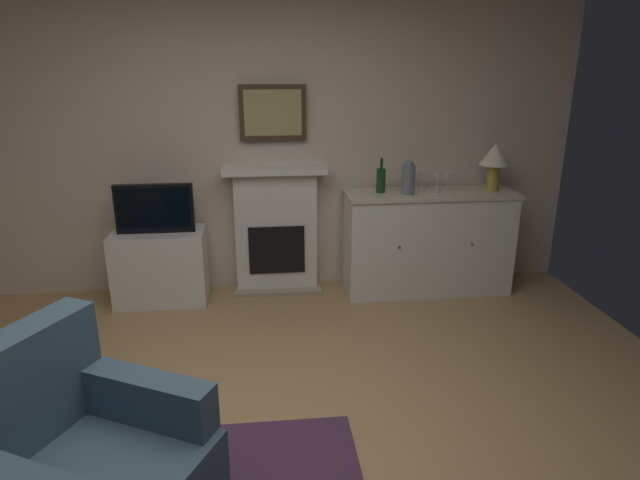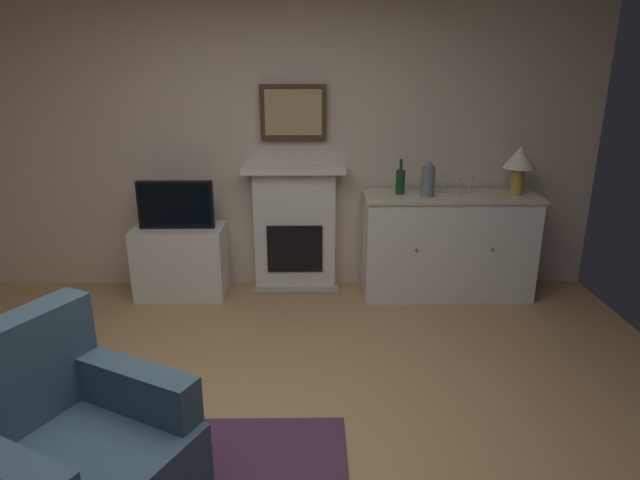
# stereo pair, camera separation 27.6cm
# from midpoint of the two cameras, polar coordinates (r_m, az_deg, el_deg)

# --- Properties ---
(ground_plane) EXTENTS (5.49, 4.96, 0.10)m
(ground_plane) POSITION_cam_midpoint_polar(r_m,az_deg,el_deg) (2.99, -3.72, -23.52)
(ground_plane) COLOR tan
(ground_plane) RESTS_ON ground
(wall_rear) EXTENTS (5.49, 0.06, 2.61)m
(wall_rear) POSITION_cam_midpoint_polar(r_m,az_deg,el_deg) (4.73, -2.58, 10.46)
(wall_rear) COLOR beige
(wall_rear) RESTS_ON ground_plane
(fireplace_unit) EXTENTS (0.87, 0.30, 1.10)m
(fireplace_unit) POSITION_cam_midpoint_polar(r_m,az_deg,el_deg) (4.76, -0.99, 1.18)
(fireplace_unit) COLOR white
(fireplace_unit) RESTS_ON ground_plane
(framed_picture) EXTENTS (0.55, 0.04, 0.45)m
(framed_picture) POSITION_cam_midpoint_polar(r_m,az_deg,el_deg) (4.62, -1.06, 13.19)
(framed_picture) COLOR #473323
(sideboard_cabinet) EXTENTS (1.44, 0.49, 0.89)m
(sideboard_cabinet) POSITION_cam_midpoint_polar(r_m,az_deg,el_deg) (4.80, 14.79, -0.57)
(sideboard_cabinet) COLOR white
(sideboard_cabinet) RESTS_ON ground_plane
(table_lamp) EXTENTS (0.26, 0.26, 0.40)m
(table_lamp) POSITION_cam_midpoint_polar(r_m,az_deg,el_deg) (4.80, 21.73, 7.68)
(table_lamp) COLOR #B79338
(table_lamp) RESTS_ON sideboard_cabinet
(wine_bottle) EXTENTS (0.08, 0.08, 0.29)m
(wine_bottle) POSITION_cam_midpoint_polar(r_m,az_deg,el_deg) (4.59, 10.12, 6.06)
(wine_bottle) COLOR #193F1E
(wine_bottle) RESTS_ON sideboard_cabinet
(wine_glass_left) EXTENTS (0.07, 0.07, 0.16)m
(wine_glass_left) POSITION_cam_midpoint_polar(r_m,az_deg,el_deg) (4.66, 14.43, 6.13)
(wine_glass_left) COLOR silver
(wine_glass_left) RESTS_ON sideboard_cabinet
(wine_glass_center) EXTENTS (0.07, 0.07, 0.16)m
(wine_glass_center) POSITION_cam_midpoint_polar(r_m,az_deg,el_deg) (4.62, 15.97, 5.91)
(wine_glass_center) COLOR silver
(wine_glass_center) RESTS_ON sideboard_cabinet
(wine_glass_right) EXTENTS (0.07, 0.07, 0.16)m
(wine_glass_right) POSITION_cam_midpoint_polar(r_m,az_deg,el_deg) (4.71, 17.08, 6.01)
(wine_glass_right) COLOR silver
(wine_glass_right) RESTS_ON sideboard_cabinet
(vase_decorative) EXTENTS (0.11, 0.11, 0.28)m
(vase_decorative) POSITION_cam_midpoint_polar(r_m,az_deg,el_deg) (4.55, 12.96, 6.19)
(vase_decorative) COLOR slate
(vase_decorative) RESTS_ON sideboard_cabinet
(tv_cabinet) EXTENTS (0.75, 0.42, 0.61)m
(tv_cabinet) POSITION_cam_midpoint_polar(r_m,az_deg,el_deg) (4.79, -12.73, -2.22)
(tv_cabinet) COLOR white
(tv_cabinet) RESTS_ON ground_plane
(tv_set) EXTENTS (0.62, 0.07, 0.40)m
(tv_set) POSITION_cam_midpoint_polar(r_m,az_deg,el_deg) (4.62, -13.22, 3.58)
(tv_set) COLOR black
(tv_set) RESTS_ON tv_cabinet
(armchair) EXTENTS (1.07, 1.05, 0.92)m
(armchair) POSITION_cam_midpoint_polar(r_m,az_deg,el_deg) (2.62, -22.25, -19.84)
(armchair) COLOR #3F596B
(armchair) RESTS_ON ground_plane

